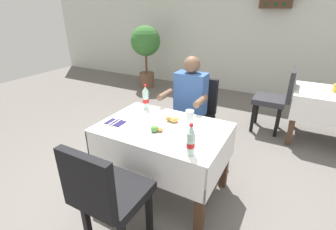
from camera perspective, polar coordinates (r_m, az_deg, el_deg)
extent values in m
plane|color=#66605B|center=(2.56, -2.28, -19.32)|extent=(11.00, 11.00, 0.00)
cube|color=silver|center=(5.51, 19.58, 19.77)|extent=(11.00, 0.12, 2.92)
cube|color=white|center=(2.28, -1.20, -2.96)|extent=(1.19, 0.81, 0.02)
cube|color=white|center=(2.09, -6.66, -11.47)|extent=(1.19, 0.02, 0.32)
cube|color=white|center=(2.67, 3.04, -2.80)|extent=(1.19, 0.02, 0.32)
cube|color=white|center=(2.67, -12.16, -3.40)|extent=(0.02, 0.81, 0.32)
cube|color=white|center=(2.18, 12.53, -10.24)|extent=(0.02, 0.81, 0.32)
cube|color=#472D1E|center=(2.53, -15.91, -10.73)|extent=(0.07, 0.07, 0.71)
cube|color=#472D1E|center=(2.05, 7.57, -19.31)|extent=(0.07, 0.07, 0.71)
cube|color=#472D1E|center=(2.97, -6.81, -4.31)|extent=(0.07, 0.07, 0.71)
cube|color=#472D1E|center=(2.58, 13.30, -9.65)|extent=(0.07, 0.07, 0.71)
cube|color=black|center=(2.95, 5.62, -1.46)|extent=(0.44, 0.44, 0.08)
cube|color=black|center=(3.07, 7.67, 4.70)|extent=(0.42, 0.06, 0.44)
cube|color=black|center=(3.01, 1.12, -6.59)|extent=(0.04, 0.04, 0.45)
cube|color=black|center=(2.89, 7.17, -8.19)|extent=(0.04, 0.04, 0.45)
cube|color=black|center=(3.27, 3.88, -3.90)|extent=(0.04, 0.04, 0.45)
cube|color=black|center=(3.17, 9.49, -5.24)|extent=(0.04, 0.04, 0.45)
cube|color=black|center=(1.94, -11.99, -17.44)|extent=(0.44, 0.44, 0.08)
cube|color=black|center=(1.65, -18.53, -15.31)|extent=(0.42, 0.06, 0.44)
cube|color=black|center=(2.14, -4.45, -21.81)|extent=(0.04, 0.04, 0.45)
cube|color=black|center=(2.30, -12.00, -18.50)|extent=(0.04, 0.04, 0.45)
cube|color=black|center=(2.13, -18.33, -23.50)|extent=(0.04, 0.04, 0.45)
cylinder|color=#282D42|center=(2.97, 1.58, -7.07)|extent=(0.10, 0.10, 0.45)
cylinder|color=#282D42|center=(2.91, 4.41, -7.83)|extent=(0.10, 0.10, 0.45)
cube|color=#282D42|center=(2.93, 4.48, -1.22)|extent=(0.34, 0.36, 0.12)
cube|color=#385B9E|center=(2.88, 5.34, 4.97)|extent=(0.36, 0.20, 0.50)
sphere|color=brown|center=(2.79, 5.62, 11.68)|extent=(0.19, 0.19, 0.19)
cylinder|color=brown|center=(2.77, -0.66, 4.80)|extent=(0.07, 0.26, 0.07)
cylinder|color=brown|center=(2.60, 7.67, 3.25)|extent=(0.07, 0.26, 0.07)
cylinder|color=white|center=(2.17, -3.12, -4.02)|extent=(0.23, 0.23, 0.01)
ellipsoid|color=#4C8E38|center=(2.16, -3.19, -3.22)|extent=(0.10, 0.10, 0.06)
ellipsoid|color=#99602D|center=(2.16, -1.97, -3.46)|extent=(0.09, 0.09, 0.03)
cylinder|color=white|center=(2.37, 1.28, -1.42)|extent=(0.24, 0.24, 0.01)
ellipsoid|color=gold|center=(2.37, 1.08, -0.86)|extent=(0.11, 0.08, 0.03)
ellipsoid|color=gold|center=(2.32, 1.52, -1.07)|extent=(0.11, 0.11, 0.06)
ellipsoid|color=#B77A38|center=(2.34, 0.53, -0.94)|extent=(0.10, 0.07, 0.05)
cylinder|color=white|center=(2.16, 4.93, -4.33)|extent=(0.07, 0.07, 0.01)
cylinder|color=white|center=(2.15, 4.94, -3.91)|extent=(0.02, 0.02, 0.03)
cylinder|color=white|center=(2.11, 5.05, -1.30)|extent=(0.07, 0.07, 0.19)
cylinder|color=black|center=(2.11, 5.03, -1.79)|extent=(0.07, 0.07, 0.15)
cylinder|color=silver|center=(1.84, 5.33, -6.71)|extent=(0.06, 0.06, 0.18)
cylinder|color=red|center=(1.84, 5.32, -6.95)|extent=(0.07, 0.07, 0.04)
cone|color=silver|center=(1.78, 5.48, -3.39)|extent=(0.06, 0.06, 0.05)
cylinder|color=red|center=(1.76, 5.52, -2.35)|extent=(0.03, 0.03, 0.02)
cylinder|color=silver|center=(2.66, -5.24, 3.56)|extent=(0.07, 0.07, 0.20)
cylinder|color=red|center=(2.66, -5.23, 3.36)|extent=(0.07, 0.07, 0.04)
cone|color=silver|center=(2.62, -5.34, 6.18)|extent=(0.06, 0.06, 0.05)
cylinder|color=red|center=(2.61, -5.37, 6.95)|extent=(0.03, 0.03, 0.02)
cube|color=#231E4C|center=(2.40, -12.24, -1.73)|extent=(0.18, 0.14, 0.01)
cube|color=silver|center=(2.41, -12.59, -1.49)|extent=(0.02, 0.19, 0.01)
cube|color=silver|center=(2.39, -11.91, -1.66)|extent=(0.02, 0.19, 0.01)
cube|color=white|center=(3.86, 33.81, 4.38)|extent=(0.85, 0.77, 0.02)
cube|color=white|center=(3.56, 33.48, 0.06)|extent=(0.85, 0.02, 0.32)
cube|color=white|center=(4.27, 33.05, 3.70)|extent=(0.85, 0.02, 0.32)
cube|color=white|center=(3.89, 27.24, 3.26)|extent=(0.02, 0.77, 0.32)
cube|color=#472D1E|center=(3.65, 27.17, -1.33)|extent=(0.07, 0.07, 0.71)
cube|color=#472D1E|center=(4.26, 27.70, 2.02)|extent=(0.07, 0.07, 0.71)
cube|color=#2D2D33|center=(3.92, 22.65, 3.31)|extent=(0.44, 0.44, 0.08)
cube|color=#2D2D33|center=(3.83, 26.95, 6.21)|extent=(0.06, 0.42, 0.44)
cube|color=black|center=(4.19, 20.11, 1.08)|extent=(0.04, 0.04, 0.45)
cube|color=black|center=(3.87, 19.24, -0.64)|extent=(0.04, 0.04, 0.45)
cube|color=black|center=(4.16, 24.68, 0.17)|extent=(0.04, 0.04, 0.45)
cube|color=black|center=(3.85, 24.17, -1.64)|extent=(0.04, 0.04, 0.45)
cylinder|color=gold|center=(3.86, 34.61, 5.20)|extent=(0.06, 0.06, 0.11)
cylinder|color=brown|center=(5.84, -4.97, 8.26)|extent=(0.34, 0.34, 0.34)
cylinder|color=brown|center=(5.75, -5.11, 12.06)|extent=(0.05, 0.05, 0.45)
sphere|color=#387533|center=(5.67, -5.30, 16.91)|extent=(0.66, 0.66, 0.66)
cylinder|color=#193D1E|center=(5.27, 22.14, 22.88)|extent=(0.06, 0.14, 0.06)
cylinder|color=#193D1E|center=(5.26, 23.88, 22.62)|extent=(0.06, 0.14, 0.06)
cylinder|color=#193D1E|center=(5.24, 25.61, 22.34)|extent=(0.06, 0.14, 0.06)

